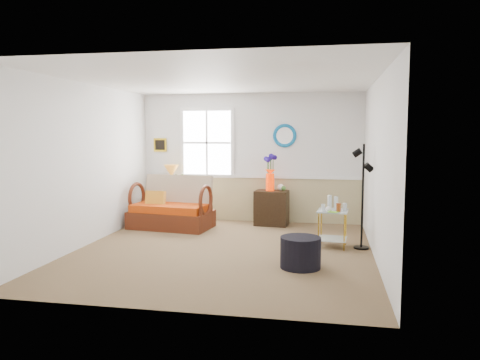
% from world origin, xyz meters
% --- Properties ---
extents(floor, '(4.50, 5.00, 0.01)m').
position_xyz_m(floor, '(0.00, 0.00, 0.00)').
color(floor, brown).
rests_on(floor, ground).
extents(ceiling, '(4.50, 5.00, 0.01)m').
position_xyz_m(ceiling, '(0.00, 0.00, 2.60)').
color(ceiling, white).
rests_on(ceiling, walls).
extents(walls, '(4.51, 5.01, 2.60)m').
position_xyz_m(walls, '(0.00, 0.00, 1.30)').
color(walls, white).
rests_on(walls, floor).
extents(wainscot, '(4.46, 0.02, 0.90)m').
position_xyz_m(wainscot, '(0.00, 2.48, 0.45)').
color(wainscot, tan).
rests_on(wainscot, walls).
extents(chair_rail, '(4.46, 0.04, 0.06)m').
position_xyz_m(chair_rail, '(0.00, 2.47, 0.92)').
color(chair_rail, white).
rests_on(chair_rail, walls).
extents(window, '(1.14, 0.06, 1.44)m').
position_xyz_m(window, '(-0.90, 2.47, 1.60)').
color(window, white).
rests_on(window, walls).
extents(picture, '(0.28, 0.03, 0.28)m').
position_xyz_m(picture, '(-1.92, 2.48, 1.55)').
color(picture, '#B49016').
rests_on(picture, walls).
extents(mirror, '(0.47, 0.07, 0.47)m').
position_xyz_m(mirror, '(0.70, 2.48, 1.75)').
color(mirror, '#1989BE').
rests_on(mirror, walls).
extents(loveseat, '(1.60, 1.03, 0.98)m').
position_xyz_m(loveseat, '(-1.36, 1.50, 0.49)').
color(loveseat, '#58200C').
rests_on(loveseat, floor).
extents(throw_pillow, '(0.39, 0.13, 0.39)m').
position_xyz_m(throw_pillow, '(-1.66, 1.46, 0.51)').
color(throw_pillow, orange).
rests_on(throw_pillow, loveseat).
extents(lamp_stand, '(0.41, 0.41, 0.58)m').
position_xyz_m(lamp_stand, '(-1.64, 2.30, 0.29)').
color(lamp_stand, black).
rests_on(lamp_stand, floor).
extents(table_lamp, '(0.38, 0.38, 0.57)m').
position_xyz_m(table_lamp, '(-1.61, 2.28, 0.87)').
color(table_lamp, '#C07323').
rests_on(table_lamp, lamp_stand).
extents(potted_plant, '(0.44, 0.47, 0.30)m').
position_xyz_m(potted_plant, '(-1.51, 2.31, 0.73)').
color(potted_plant, '#4A8333').
rests_on(potted_plant, lamp_stand).
extents(cabinet, '(0.67, 0.46, 0.68)m').
position_xyz_m(cabinet, '(0.49, 2.11, 0.34)').
color(cabinet, black).
rests_on(cabinet, floor).
extents(flower_vase, '(0.21, 0.21, 0.70)m').
position_xyz_m(flower_vase, '(0.46, 2.13, 1.03)').
color(flower_vase, red).
rests_on(flower_vase, cabinet).
extents(side_table, '(0.50, 0.50, 0.59)m').
position_xyz_m(side_table, '(1.65, 0.55, 0.29)').
color(side_table, '#BB9121').
rests_on(side_table, floor).
extents(tabletop_items, '(0.49, 0.49, 0.23)m').
position_xyz_m(tabletop_items, '(1.67, 0.51, 0.70)').
color(tabletop_items, silver).
rests_on(tabletop_items, side_table).
extents(floor_lamp, '(0.27, 0.27, 1.64)m').
position_xyz_m(floor_lamp, '(2.10, 0.53, 0.82)').
color(floor_lamp, black).
rests_on(floor_lamp, floor).
extents(ottoman, '(0.73, 0.73, 0.42)m').
position_xyz_m(ottoman, '(1.22, -0.70, 0.21)').
color(ottoman, black).
rests_on(ottoman, floor).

